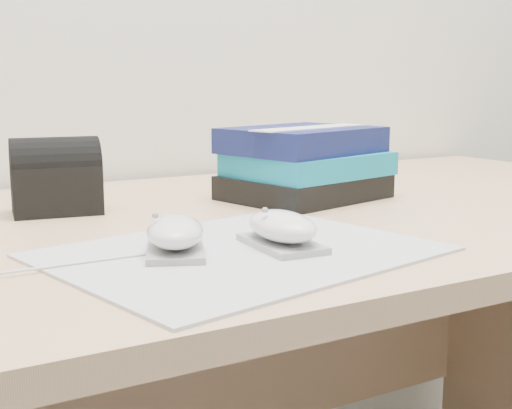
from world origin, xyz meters
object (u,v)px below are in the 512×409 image
desk (242,353)px  pouch (56,177)px  mouse_rear (175,235)px  mouse_front (282,229)px  book_stack (305,164)px

desk → pouch: (-0.26, 0.07, 0.29)m
pouch → mouse_rear: bearing=-82.0°
mouse_rear → mouse_front: 0.12m
book_stack → pouch: size_ratio=2.03×
mouse_rear → desk: bearing=48.3°
pouch → desk: bearing=-16.1°
desk → book_stack: book_stack is taller
mouse_front → book_stack: (0.21, 0.27, 0.03)m
desk → mouse_front: (-0.10, -0.27, 0.26)m
mouse_front → pouch: 0.38m
mouse_rear → book_stack: (0.33, 0.24, 0.03)m
desk → pouch: size_ratio=12.18×
book_stack → mouse_front: bearing=-128.1°
desk → book_stack: (0.12, 0.00, 0.29)m
pouch → book_stack: bearing=-11.1°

